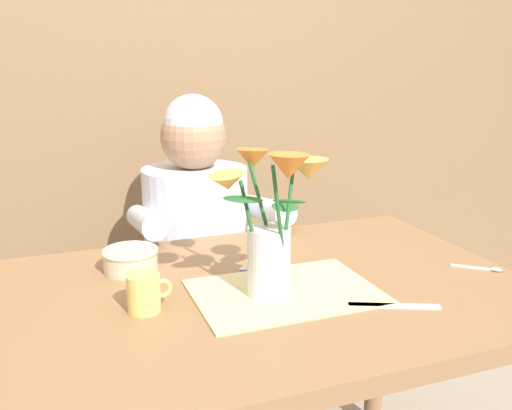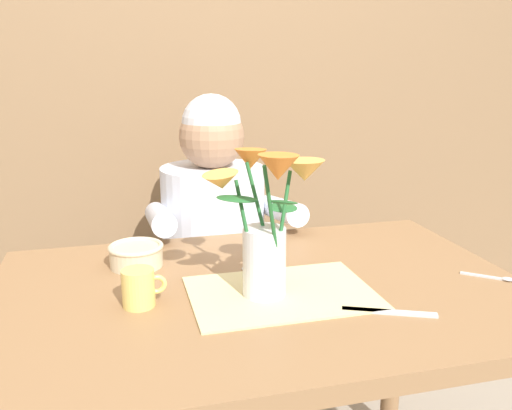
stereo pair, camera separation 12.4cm
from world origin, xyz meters
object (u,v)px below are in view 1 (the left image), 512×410
seated_person (199,267)px  flower_vase (271,222)px  tea_cup (145,293)px  dinner_knife (394,306)px  ceramic_bowl (130,259)px

seated_person → flower_vase: bearing=-93.1°
tea_cup → seated_person: bearing=66.7°
flower_vase → dinner_knife: (0.22, -0.14, -0.17)m
seated_person → flower_vase: size_ratio=3.45×
flower_vase → tea_cup: flower_vase is taller
flower_vase → dinner_knife: flower_vase is taller
flower_vase → ceramic_bowl: size_ratio=2.42×
flower_vase → tea_cup: bearing=173.6°
seated_person → flower_vase: (-0.01, -0.67, 0.35)m
dinner_knife → tea_cup: tea_cup is taller
flower_vase → ceramic_bowl: flower_vase is taller
dinner_knife → tea_cup: size_ratio=2.04×
flower_vase → dinner_knife: bearing=-31.3°
seated_person → ceramic_bowl: 0.53m
dinner_knife → seated_person: bearing=128.4°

